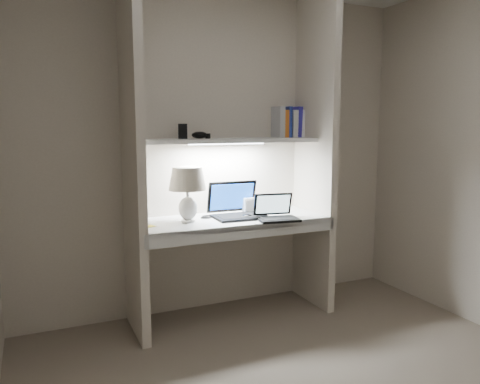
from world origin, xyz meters
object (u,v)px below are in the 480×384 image
book_row (288,123)px  laptop_main (237,209)px  speaker (249,205)px  table_lamp (187,185)px  laptop_netbook (276,214)px

book_row → laptop_main: bearing=-163.2°
speaker → book_row: bearing=9.5°
table_lamp → speaker: (0.55, 0.14, -0.21)m
laptop_netbook → speaker: bearing=113.9°
laptop_main → table_lamp: bearing=-172.5°
table_lamp → laptop_netbook: (0.63, -0.17, -0.23)m
laptop_main → laptop_netbook: (0.22, -0.22, -0.02)m
speaker → book_row: size_ratio=0.49×
speaker → table_lamp: bearing=-166.5°
table_lamp → laptop_netbook: table_lamp is taller
table_lamp → speaker: 0.60m
table_lamp → laptop_netbook: 0.69m
table_lamp → speaker: bearing=14.0°
laptop_main → laptop_netbook: size_ratio=1.21×
table_lamp → laptop_main: table_lamp is taller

